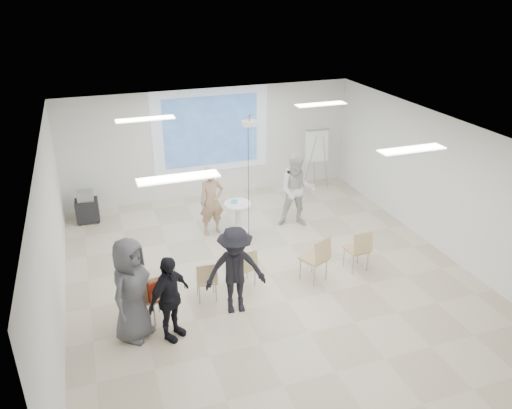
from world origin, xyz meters
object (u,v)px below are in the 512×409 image
object	(u,v)px
chair_right_far	(359,247)
flipchart_easel	(317,146)
laptop	(206,278)
chair_left_mid	(160,292)
audience_outer	(131,284)
chair_far_left	(146,297)
chair_center	(246,265)
chair_left_inner	(206,278)
player_left	(212,197)
chair_right_inner	(317,256)
audience_left	(169,293)
audience_mid	(235,265)
av_cart	(87,208)
player_right	(297,187)
pedestal_table	(238,216)

from	to	relation	value
chair_right_far	flipchart_easel	size ratio (longest dim) A/B	0.51
laptop	chair_left_mid	bearing A→B (deg)	28.02
audience_outer	chair_far_left	bearing A→B (deg)	7.84
chair_far_left	chair_center	xyz separation A→B (m)	(2.01, 0.43, 0.01)
chair_left_inner	audience_outer	distance (m)	1.62
player_left	flipchart_easel	size ratio (longest dim) A/B	1.03
chair_right_inner	audience_left	distance (m)	3.18
chair_left_mid	audience_mid	size ratio (longest dim) A/B	0.51
chair_far_left	av_cart	size ratio (longest dim) A/B	0.98
chair_far_left	chair_right_far	size ratio (longest dim) A/B	0.87
audience_mid	laptop	bearing A→B (deg)	134.00
chair_left_mid	chair_right_far	world-z (taller)	chair_left_mid
chair_far_left	laptop	distance (m)	1.21
chair_right_inner	audience_outer	world-z (taller)	audience_outer
chair_left_inner	chair_center	xyz separation A→B (m)	(0.85, 0.21, -0.01)
chair_right_inner	audience_mid	distance (m)	1.90
player_left	flipchart_easel	bearing A→B (deg)	18.51
chair_left_mid	chair_right_far	bearing A→B (deg)	-9.96
chair_center	audience_outer	bearing A→B (deg)	-172.36
chair_right_far	laptop	world-z (taller)	chair_right_far
laptop	audience_left	xyz separation A→B (m)	(-0.83, -0.92, 0.45)
av_cart	player_right	bearing A→B (deg)	-18.63
player_right	chair_right_far	distance (m)	2.47
pedestal_table	chair_left_mid	world-z (taller)	chair_left_mid
flipchart_easel	av_cart	size ratio (longest dim) A/B	2.20
chair_right_inner	av_cart	bearing A→B (deg)	110.02
player_right	audience_outer	bearing A→B (deg)	-123.80
pedestal_table	chair_far_left	xyz separation A→B (m)	(-2.54, -2.69, 0.03)
chair_right_inner	chair_right_far	world-z (taller)	chair_right_inner
laptop	audience_left	distance (m)	1.32
flipchart_easel	av_cart	xyz separation A→B (m)	(-6.29, 0.01, -0.96)
chair_left_inner	audience_mid	world-z (taller)	audience_mid
laptop	player_left	bearing A→B (deg)	-102.39
player_right	audience_mid	distance (m)	3.77
player_left	chair_center	bearing A→B (deg)	-95.37
chair_far_left	chair_center	world-z (taller)	chair_center
pedestal_table	flipchart_easel	distance (m)	3.54
player_left	chair_left_inner	world-z (taller)	player_left
chair_far_left	chair_center	distance (m)	2.05
audience_outer	av_cart	world-z (taller)	audience_outer
player_left	chair_far_left	xyz separation A→B (m)	(-1.97, -2.90, -0.46)
player_left	chair_far_left	size ratio (longest dim) A/B	2.31
chair_center	chair_right_inner	distance (m)	1.44
chair_center	audience_mid	world-z (taller)	audience_mid
chair_left_inner	laptop	bearing A→B (deg)	91.06
av_cart	laptop	bearing A→B (deg)	-61.86
chair_far_left	pedestal_table	bearing A→B (deg)	69.84
chair_center	av_cart	distance (m)	4.98
pedestal_table	chair_far_left	bearing A→B (deg)	-133.40
chair_left_mid	audience_left	xyz separation A→B (m)	(0.08, -0.53, 0.31)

